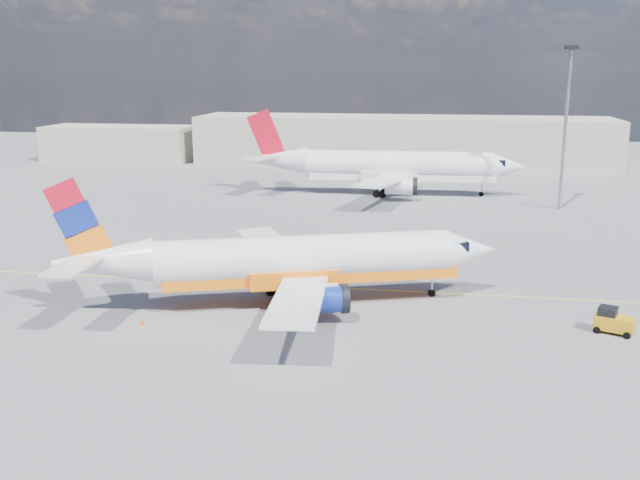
% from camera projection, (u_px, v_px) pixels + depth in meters
% --- Properties ---
extents(ground, '(240.00, 240.00, 0.00)m').
position_uv_depth(ground, '(278.00, 298.00, 51.68)').
color(ground, slate).
rests_on(ground, ground).
extents(taxi_line, '(70.00, 0.15, 0.01)m').
position_uv_depth(taxi_line, '(287.00, 285.00, 54.56)').
color(taxi_line, yellow).
rests_on(taxi_line, ground).
extents(terminal_main, '(70.00, 14.00, 8.00)m').
position_uv_depth(terminal_main, '(402.00, 140.00, 121.84)').
color(terminal_main, beige).
rests_on(terminal_main, ground).
extents(terminal_annex, '(26.00, 10.00, 6.00)m').
position_uv_depth(terminal_annex, '(120.00, 143.00, 127.08)').
color(terminal_annex, beige).
rests_on(terminal_annex, ground).
extents(main_jet, '(31.10, 23.60, 9.46)m').
position_uv_depth(main_jet, '(291.00, 261.00, 49.51)').
color(main_jet, white).
rests_on(main_jet, ground).
extents(second_jet, '(36.14, 28.57, 10.95)m').
position_uv_depth(second_jet, '(389.00, 167.00, 92.49)').
color(second_jet, white).
rests_on(second_jet, ground).
extents(gse_tug, '(2.61, 2.18, 1.64)m').
position_uv_depth(gse_tug, '(613.00, 321.00, 44.69)').
color(gse_tug, black).
rests_on(gse_tug, ground).
extents(traffic_cone, '(0.35, 0.35, 0.50)m').
position_uv_depth(traffic_cone, '(142.00, 323.00, 45.92)').
color(traffic_cone, white).
rests_on(traffic_cone, ground).
extents(floodlight_mast, '(1.36, 1.36, 18.60)m').
position_uv_depth(floodlight_mast, '(566.00, 113.00, 81.10)').
color(floodlight_mast, '#97979F').
rests_on(floodlight_mast, ground).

